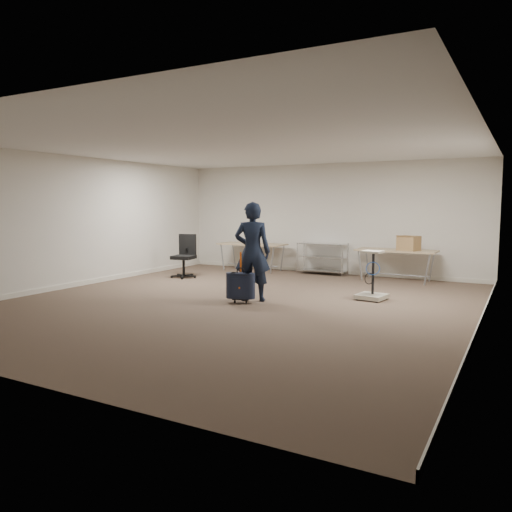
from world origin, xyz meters
The scene contains 10 objects.
ground centered at (0.00, 0.00, 0.00)m, with size 9.00×9.00×0.00m, color #4F3E2F.
room_shell centered at (0.00, 1.38, 0.05)m, with size 8.00×9.00×9.00m.
folding_table_left centered at (-1.90, 3.95, 0.68)m, with size 1.80×0.75×0.73m.
folding_table_right centered at (1.90, 3.95, 0.68)m, with size 1.80×0.75×0.73m.
wire_shelf centered at (0.00, 4.20, 0.44)m, with size 1.22×0.47×0.80m.
person centered at (0.12, 0.31, 0.91)m, with size 0.66×0.44×1.82m, color black.
suitcase centered at (0.05, 0.00, 0.31)m, with size 0.38×0.29×0.92m.
office_chair centered at (-2.75, 2.09, 0.32)m, with size 0.63×0.63×1.04m.
equipment_cart centered at (2.03, 1.46, 0.24)m, with size 0.56×0.56×0.92m.
cardboard_box centered at (2.19, 3.90, 0.90)m, with size 0.44×0.33×0.33m, color olive.
Camera 1 is at (4.53, -7.64, 1.79)m, focal length 35.00 mm.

